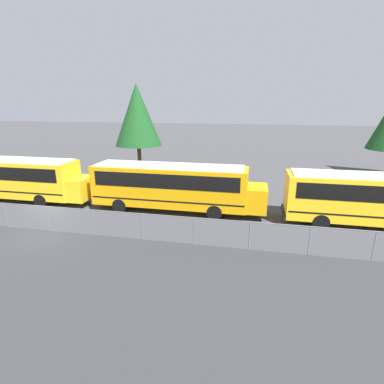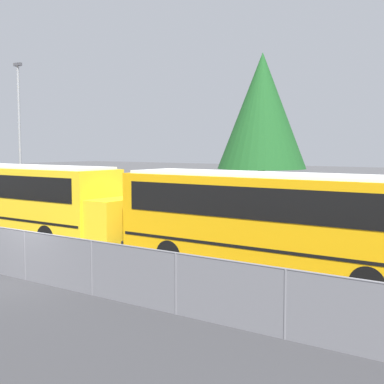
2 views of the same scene
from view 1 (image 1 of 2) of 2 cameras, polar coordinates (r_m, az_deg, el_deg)
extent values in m
plane|color=#424244|center=(20.75, -25.39, -6.66)|extent=(200.00, 200.00, 0.00)
cube|color=#9EA0A5|center=(20.47, -25.67, -4.60)|extent=(91.31, 0.03, 1.59)
cube|color=slate|center=(20.47, -25.69, -4.61)|extent=(91.31, 0.01, 1.59)
cylinder|color=slate|center=(20.22, -25.95, -2.49)|extent=(91.31, 0.05, 0.05)
cylinder|color=slate|center=(22.41, -31.91, -3.75)|extent=(0.07, 0.07, 1.59)
cylinder|color=slate|center=(20.47, -25.67, -4.60)|extent=(0.07, 0.07, 1.59)
cylinder|color=slate|center=(18.83, -18.22, -5.54)|extent=(0.07, 0.07, 1.59)
cylinder|color=slate|center=(17.56, -9.50, -6.52)|extent=(0.07, 0.07, 1.59)
cylinder|color=slate|center=(16.76, 0.35, -7.45)|extent=(0.07, 0.07, 1.59)
cylinder|color=slate|center=(16.49, 10.88, -8.19)|extent=(0.07, 0.07, 1.59)
cylinder|color=slate|center=(16.78, 21.44, -8.66)|extent=(0.07, 0.07, 1.59)
cylinder|color=slate|center=(17.59, 31.35, -8.84)|extent=(0.07, 0.07, 1.59)
cube|color=yellow|center=(28.01, -31.33, 2.41)|extent=(11.08, 2.51, 2.80)
cube|color=black|center=(27.89, -31.52, 3.64)|extent=(10.19, 2.55, 1.01)
cube|color=black|center=(28.18, -31.09, 0.87)|extent=(10.86, 2.54, 0.10)
cube|color=yellow|center=(24.38, -20.34, 0.67)|extent=(1.33, 2.31, 1.68)
cube|color=silver|center=(27.75, -31.78, 5.31)|extent=(10.53, 2.26, 0.10)
cylinder|color=black|center=(27.03, -23.92, -0.09)|extent=(1.05, 0.28, 1.05)
cylinder|color=black|center=(25.31, -26.83, -1.53)|extent=(1.05, 0.28, 1.05)
cube|color=orange|center=(21.59, -4.32, 1.24)|extent=(11.08, 2.51, 2.80)
cube|color=black|center=(21.44, -4.35, 2.83)|extent=(10.19, 2.55, 1.01)
cube|color=black|center=(21.81, -4.27, -0.74)|extent=(10.86, 2.54, 0.10)
cube|color=orange|center=(20.96, 12.26, -1.17)|extent=(1.33, 2.31, 1.68)
cube|color=black|center=(24.04, -17.17, -0.96)|extent=(0.12, 2.51, 0.24)
cube|color=silver|center=(21.25, -4.40, 5.01)|extent=(10.53, 2.26, 0.10)
cylinder|color=black|center=(22.42, 5.04, -1.92)|extent=(1.05, 0.28, 1.05)
cylinder|color=black|center=(20.30, 4.27, -3.93)|extent=(1.05, 0.28, 1.05)
cylinder|color=black|center=(24.13, -11.37, -0.84)|extent=(1.05, 0.28, 1.05)
cylinder|color=black|center=(22.17, -13.63, -2.56)|extent=(1.05, 0.28, 1.05)
cube|color=yellow|center=(21.87, 32.01, -1.11)|extent=(11.08, 2.51, 2.80)
cube|color=black|center=(21.72, 32.26, 0.44)|extent=(10.19, 2.55, 1.01)
cube|color=black|center=(22.09, 31.70, -3.05)|extent=(10.86, 2.54, 0.10)
cube|color=black|center=(20.94, 17.02, -3.55)|extent=(0.12, 2.51, 0.24)
cube|color=silver|center=(21.54, 32.59, 2.56)|extent=(10.53, 2.26, 0.10)
cylinder|color=black|center=(22.37, 22.25, -3.19)|extent=(1.05, 0.28, 1.05)
cylinder|color=black|center=(20.28, 23.33, -5.32)|extent=(1.05, 0.28, 1.05)
cylinder|color=#51381E|center=(35.29, -9.96, 6.36)|extent=(0.44, 0.44, 2.98)
cone|color=#194C1E|center=(34.77, -10.37, 14.25)|extent=(5.17, 5.17, 6.73)
camera|label=2|loc=(5.89, 31.74, -20.85)|focal=50.00mm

